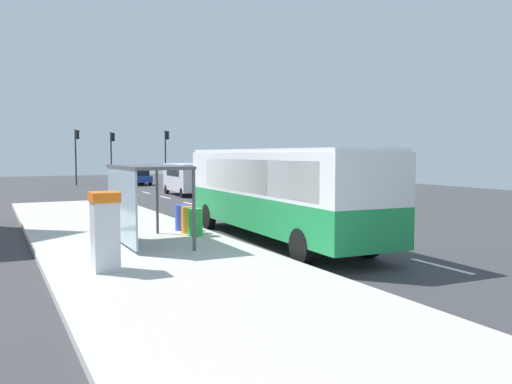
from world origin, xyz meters
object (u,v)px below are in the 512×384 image
at_px(sedan_far, 129,175).
at_px(ticket_machine, 105,231).
at_px(white_van, 186,177).
at_px(sedan_near, 138,177).
at_px(traffic_light_near_side, 166,148).
at_px(bus_shelter, 138,184).
at_px(recycling_bin_blue, 182,218).
at_px(recycling_bin_orange, 188,220).
at_px(bus, 277,188).
at_px(traffic_light_median, 112,150).
at_px(recycling_bin_green, 195,222).
at_px(traffic_light_far_side, 77,148).

distance_m(sedan_far, ticket_machine, 42.57).
bearing_deg(white_van, sedan_near, 89.60).
xyz_separation_m(traffic_light_near_side, bus_shelter, (-11.91, -35.37, -1.46)).
relative_size(recycling_bin_blue, traffic_light_near_side, 0.18).
relative_size(recycling_bin_orange, recycling_bin_blue, 1.00).
bearing_deg(ticket_machine, traffic_light_near_side, 70.66).
xyz_separation_m(sedan_far, traffic_light_near_side, (3.20, -2.49, 2.76)).
relative_size(bus, traffic_light_near_side, 2.06).
relative_size(sedan_near, recycling_bin_blue, 4.68).
height_order(sedan_far, traffic_light_median, traffic_light_median).
relative_size(sedan_near, recycling_bin_green, 4.68).
height_order(recycling_bin_green, bus_shelter, bus_shelter).
height_order(sedan_far, recycling_bin_blue, sedan_far).
relative_size(white_van, ticket_machine, 2.71).
bearing_deg(traffic_light_far_side, traffic_light_median, 12.87).
distance_m(white_van, recycling_bin_orange, 19.58).
bearing_deg(ticket_machine, recycling_bin_blue, 55.36).
distance_m(bus, traffic_light_near_side, 36.68).
height_order(recycling_bin_orange, bus_shelter, bus_shelter).
bearing_deg(traffic_light_far_side, white_van, -71.80).
bearing_deg(traffic_light_near_side, traffic_light_median, 162.58).
bearing_deg(recycling_bin_blue, recycling_bin_orange, -90.00).
bearing_deg(sedan_far, ticket_machine, -104.16).
bearing_deg(sedan_far, recycling_bin_blue, -100.35).
bearing_deg(white_van, bus_shelter, -113.25).
height_order(ticket_machine, recycling_bin_blue, ticket_machine).
relative_size(bus, recycling_bin_green, 11.67).
relative_size(sedan_far, traffic_light_median, 0.85).
relative_size(bus, sedan_far, 2.52).
xyz_separation_m(sedan_far, recycling_bin_orange, (-6.50, -36.30, -0.14)).
relative_size(white_van, sedan_far, 1.20).
height_order(traffic_light_near_side, traffic_light_far_side, traffic_light_near_side).
bearing_deg(white_van, sedan_far, 89.68).
relative_size(sedan_near, traffic_light_near_side, 0.83).
relative_size(sedan_near, sedan_far, 1.01).
bearing_deg(traffic_light_median, recycling_bin_green, -97.25).
bearing_deg(traffic_light_near_side, recycling_bin_green, -105.69).
bearing_deg(bus, sedan_near, 83.44).
height_order(recycling_bin_orange, traffic_light_near_side, traffic_light_near_side).
xyz_separation_m(sedan_near, traffic_light_far_side, (-5.40, 1.87, 2.74)).
height_order(sedan_near, recycling_bin_blue, sedan_near).
bearing_deg(recycling_bin_green, recycling_bin_orange, 90.00).
bearing_deg(recycling_bin_blue, sedan_near, 78.54).
distance_m(white_van, bus_shelter, 21.83).
xyz_separation_m(bus, recycling_bin_orange, (-2.49, 2.11, -1.19)).
distance_m(white_van, traffic_light_median, 17.15).
distance_m(recycling_bin_orange, bus_shelter, 3.06).
distance_m(white_van, sedan_far, 17.82).
bearing_deg(bus, ticket_machine, -155.92).
bearing_deg(traffic_light_far_side, bus_shelter, -95.23).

